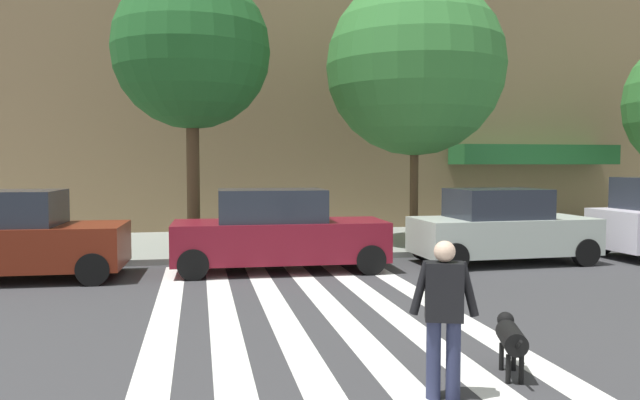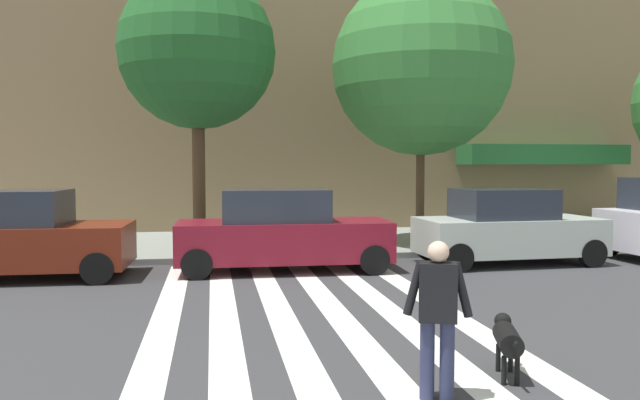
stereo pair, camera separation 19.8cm
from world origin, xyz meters
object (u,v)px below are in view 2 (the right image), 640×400
at_px(parked_car_behind_first, 282,232).
at_px(pedestrian_dog_walker, 438,311).
at_px(parked_car_near_curb, 8,236).
at_px(parked_car_third_in_line, 507,228).
at_px(street_tree_nearest, 197,51).
at_px(street_tree_middle, 421,66).
at_px(dog_on_leash, 507,338).

relative_size(parked_car_behind_first, pedestrian_dog_walker, 2.93).
xyz_separation_m(parked_car_near_curb, parked_car_third_in_line, (11.23, -0.00, -0.04)).
distance_m(street_tree_nearest, pedestrian_dog_walker, 11.59).
height_order(parked_car_near_curb, street_tree_middle, street_tree_middle).
distance_m(parked_car_behind_first, pedestrian_dog_walker, 7.88).
xyz_separation_m(parked_car_behind_first, pedestrian_dog_walker, (0.70, -7.84, 0.05)).
relative_size(parked_car_near_curb, street_tree_middle, 0.65).
xyz_separation_m(street_tree_middle, pedestrian_dog_walker, (-3.57, -10.73, -4.22)).
bearing_deg(parked_car_third_in_line, dog_on_leash, -116.96).
relative_size(street_tree_nearest, dog_on_leash, 7.07).
distance_m(parked_car_near_curb, dog_on_leash, 10.50).
height_order(parked_car_behind_first, dog_on_leash, parked_car_behind_first).
bearing_deg(parked_car_behind_first, pedestrian_dog_walker, -84.88).
xyz_separation_m(parked_car_third_in_line, dog_on_leash, (-3.72, -7.32, -0.42)).
xyz_separation_m(pedestrian_dog_walker, dog_on_leash, (1.03, 0.52, -0.48)).
relative_size(parked_car_near_curb, street_tree_nearest, 0.68).
bearing_deg(street_tree_middle, parked_car_third_in_line, -67.59).
bearing_deg(street_tree_nearest, parked_car_near_curb, -146.57).
height_order(parked_car_near_curb, dog_on_leash, parked_car_near_curb).
bearing_deg(parked_car_third_in_line, parked_car_behind_first, 179.97).
bearing_deg(parked_car_third_in_line, parked_car_near_curb, 179.98).
bearing_deg(pedestrian_dog_walker, parked_car_third_in_line, 58.76).
distance_m(parked_car_third_in_line, dog_on_leash, 8.22).
bearing_deg(pedestrian_dog_walker, street_tree_middle, 71.61).
relative_size(parked_car_third_in_line, street_tree_nearest, 0.61).
height_order(parked_car_near_curb, street_tree_nearest, street_tree_nearest).
bearing_deg(parked_car_behind_first, dog_on_leash, -76.66).
relative_size(parked_car_third_in_line, street_tree_middle, 0.58).
bearing_deg(parked_car_third_in_line, street_tree_middle, 112.41).
bearing_deg(parked_car_behind_first, parked_car_near_curb, 180.00).
xyz_separation_m(parked_car_behind_first, dog_on_leash, (1.74, -7.32, -0.44)).
bearing_deg(parked_car_near_curb, dog_on_leash, -44.30).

